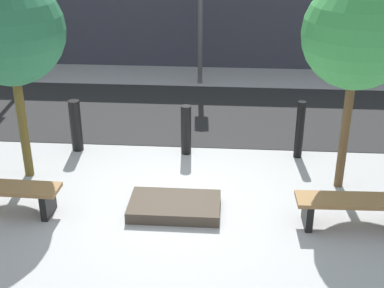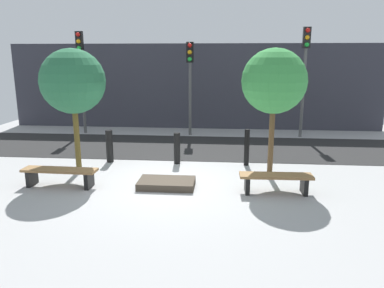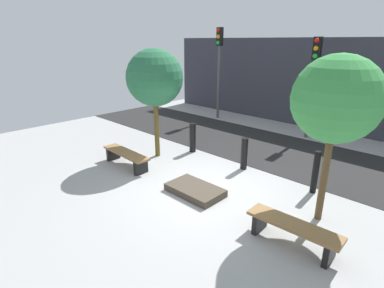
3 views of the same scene
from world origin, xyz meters
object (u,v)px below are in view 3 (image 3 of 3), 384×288
bollard_left (244,154)px  bench_right (293,230)px  planter_bed (195,190)px  tree_behind_right_bench (336,100)px  bollard_center (315,172)px  tree_behind_left_bench (155,78)px  bench_left (126,156)px  bollard_far_left (193,138)px  traffic_light_west (219,58)px  traffic_light_mid_west (314,70)px

bollard_left → bench_right: bearing=-40.8°
planter_bed → tree_behind_right_bench: bearing=20.9°
bench_right → bollard_center: (-0.56, 2.25, 0.21)m
planter_bed → bollard_left: size_ratio=1.46×
bench_right → tree_behind_left_bench: 5.77m
bench_left → planter_bed: 2.63m
planter_bed → tree_behind_right_bench: (2.61, 1.00, 2.42)m
bollard_left → bollard_far_left: bearing=180.0°
tree_behind_left_bench → bollard_center: bearing=12.7°
bench_left → traffic_light_west: (-1.78, 6.41, 2.47)m
traffic_light_mid_west → tree_behind_right_bench: bearing=-63.4°
traffic_light_west → traffic_light_mid_west: size_ratio=1.11×
bollard_center → traffic_light_west: (-6.44, 4.16, 2.26)m
tree_behind_right_bench → bollard_far_left: tree_behind_right_bench is taller
traffic_light_west → bench_left: bearing=-74.5°
tree_behind_left_bench → bench_left: bearing=-90.0°
bench_left → traffic_light_mid_west: size_ratio=0.50×
planter_bed → traffic_light_mid_west: size_ratio=0.37×
tree_behind_left_bench → traffic_light_mid_west: bearing=63.4°
planter_bed → bollard_center: 2.93m
tree_behind_right_bench → bollard_center: size_ratio=3.11×
bench_left → bench_right: 5.22m
tree_behind_left_bench → traffic_light_west: (-1.78, 5.21, 0.32)m
bench_right → tree_behind_right_bench: (0.00, 1.20, 2.18)m
tree_behind_right_bench → bollard_far_left: (-4.66, 1.05, -2.02)m
bench_right → bollard_far_left: bollard_far_left is taller
bollard_left → planter_bed: bearing=-90.0°
bollard_left → tree_behind_right_bench: bearing=-21.9°
bench_left → bench_right: bearing=1.7°
tree_behind_right_bench → bollard_center: tree_behind_right_bench is taller
bench_left → tree_behind_right_bench: bearing=14.6°
bench_left → tree_behind_right_bench: tree_behind_right_bench is taller
planter_bed → traffic_light_west: bearing=125.3°
planter_bed → bench_left: bearing=-175.6°
bench_right → planter_bed: (-2.61, 0.20, -0.24)m
tree_behind_left_bench → traffic_light_west: 5.52m
bollard_far_left → planter_bed: bearing=-45.0°
bench_right → tree_behind_left_bench: tree_behind_left_bench is taller
bench_left → tree_behind_right_bench: (5.22, 1.20, 2.18)m
bench_left → tree_behind_right_bench: 5.78m
planter_bed → bollard_far_left: size_ratio=1.40×
bollard_center → traffic_light_mid_west: traffic_light_mid_west is taller
bench_left → traffic_light_west: traffic_light_west is taller
bollard_far_left → traffic_light_mid_west: 5.07m
tree_behind_left_bench → bollard_center: (4.66, 1.05, -1.94)m
bench_left → traffic_light_west: 7.10m
bench_left → bollard_center: bearing=27.5°
bench_left → bollard_left: bearing=42.5°
bollard_left → bollard_center: bollard_center is taller
tree_behind_left_bench → bench_right: bearing=-12.9°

